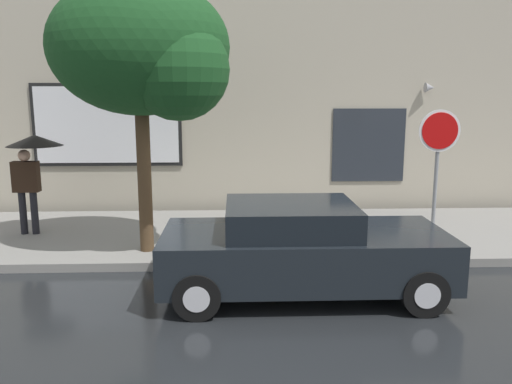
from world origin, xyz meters
name	(u,v)px	position (x,y,z in m)	size (l,w,h in m)	color
ground_plane	(235,293)	(0.00, 0.00, 0.00)	(60.00, 60.00, 0.00)	black
sidewalk	(235,235)	(0.00, 3.00, 0.07)	(20.00, 4.00, 0.15)	gray
building_facade	(233,72)	(-0.02, 5.50, 3.48)	(20.00, 0.67, 7.00)	#B2A893
parked_car	(302,249)	(0.99, -0.07, 0.69)	(4.14, 1.91, 1.38)	black
fire_hydrant	(276,224)	(0.79, 2.14, 0.52)	(0.30, 0.44, 0.75)	yellow
pedestrian_with_umbrella	(32,154)	(-4.00, 2.97, 1.77)	(1.08, 1.08, 2.01)	black
street_tree	(147,52)	(-1.45, 1.66, 3.63)	(3.07, 2.61, 4.73)	#4C3823
stop_sign	(438,151)	(3.71, 1.85, 1.93)	(0.76, 0.10, 2.52)	gray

